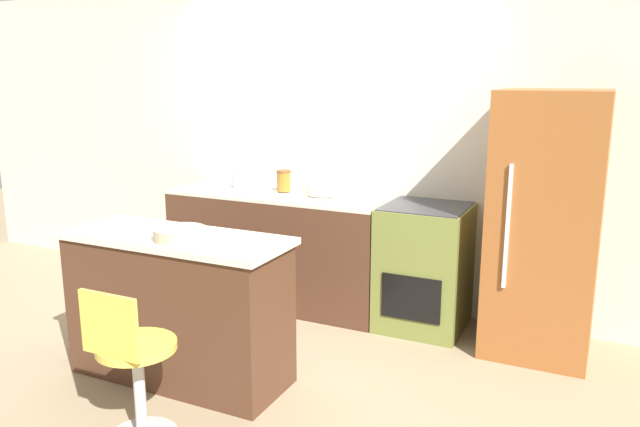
# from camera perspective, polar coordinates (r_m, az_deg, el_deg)

# --- Properties ---
(ground_plane) EXTENTS (14.00, 14.00, 0.00)m
(ground_plane) POSITION_cam_1_polar(r_m,az_deg,el_deg) (4.95, -2.70, -9.65)
(ground_plane) COLOR #998466
(wall_back) EXTENTS (8.00, 0.06, 2.60)m
(wall_back) POSITION_cam_1_polar(r_m,az_deg,el_deg) (5.20, 0.63, 6.31)
(wall_back) COLOR beige
(wall_back) RESTS_ON ground_plane
(back_counter) EXTENTS (1.83, 0.61, 0.94)m
(back_counter) POSITION_cam_1_polar(r_m,az_deg,el_deg) (5.19, -3.73, -3.14)
(back_counter) COLOR #4C2D1E
(back_counter) RESTS_ON ground_plane
(kitchen_island) EXTENTS (1.43, 0.56, 0.93)m
(kitchen_island) POSITION_cam_1_polar(r_m,az_deg,el_deg) (4.00, -12.79, -8.33)
(kitchen_island) COLOR #4C2D1E
(kitchen_island) RESTS_ON ground_plane
(oven_range) EXTENTS (0.62, 0.62, 0.94)m
(oven_range) POSITION_cam_1_polar(r_m,az_deg,el_deg) (4.73, 9.49, -4.86)
(oven_range) COLOR olive
(oven_range) RESTS_ON ground_plane
(refrigerator) EXTENTS (0.69, 0.72, 1.78)m
(refrigerator) POSITION_cam_1_polar(r_m,az_deg,el_deg) (4.43, 19.89, -0.98)
(refrigerator) COLOR #995628
(refrigerator) RESTS_ON ground_plane
(stool_chair) EXTENTS (0.41, 0.41, 0.87)m
(stool_chair) POSITION_cam_1_polar(r_m,az_deg,el_deg) (3.40, -16.67, -13.57)
(stool_chair) COLOR #B7B7BC
(stool_chair) RESTS_ON ground_plane
(kettle) EXTENTS (0.16, 0.16, 0.20)m
(kettle) POSITION_cam_1_polar(r_m,az_deg,el_deg) (5.30, -7.16, 3.23)
(kettle) COLOR silver
(kettle) RESTS_ON back_counter
(mixing_bowl) EXTENTS (0.24, 0.24, 0.08)m
(mixing_bowl) POSITION_cam_1_polar(r_m,az_deg,el_deg) (4.95, 0.16, 2.20)
(mixing_bowl) COLOR beige
(mixing_bowl) RESTS_ON back_counter
(canister_jar) EXTENTS (0.12, 0.12, 0.17)m
(canister_jar) POSITION_cam_1_polar(r_m,az_deg,el_deg) (5.10, -3.33, 3.01)
(canister_jar) COLOR #9E6623
(canister_jar) RESTS_ON back_counter
(fruit_bowl) EXTENTS (0.31, 0.31, 0.07)m
(fruit_bowl) POSITION_cam_1_polar(r_m,az_deg,el_deg) (3.74, -12.67, -1.83)
(fruit_bowl) COLOR #C1B28E
(fruit_bowl) RESTS_ON kitchen_island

